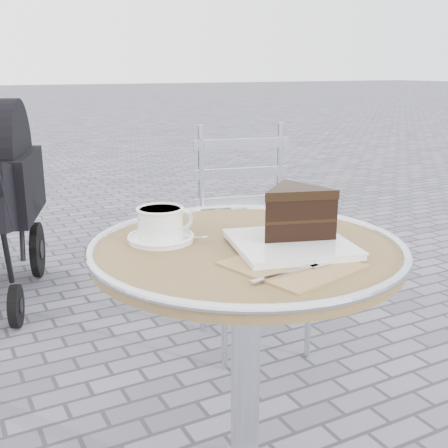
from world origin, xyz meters
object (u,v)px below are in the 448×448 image
cake_plate_set (294,219)px  bistro_chair (247,210)px  cappuccino_set (161,226)px  cafe_table (246,312)px

cake_plate_set → bistro_chair: size_ratio=0.43×
cake_plate_set → bistro_chair: bistro_chair is taller
cappuccino_set → cake_plate_set: 0.31m
cafe_table → cake_plate_set: cake_plate_set is taller
cafe_table → bistro_chair: bearing=59.8°
cake_plate_set → cappuccino_set: bearing=158.8°
bistro_chair → cake_plate_set: bearing=-102.6°
cake_plate_set → bistro_chair: bearing=79.6°
cafe_table → cake_plate_set: bearing=-30.2°
bistro_chair → cappuccino_set: bearing=-119.6°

